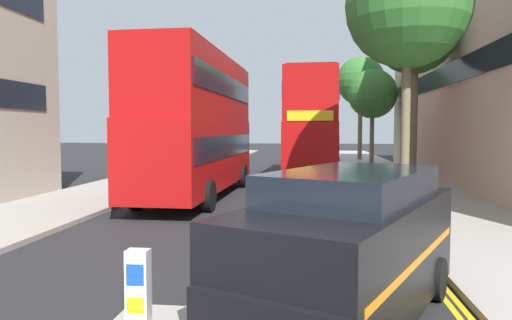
{
  "coord_description": "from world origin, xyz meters",
  "views": [
    {
      "loc": [
        2.13,
        -2.82,
        2.69
      ],
      "look_at": [
        0.5,
        11.0,
        1.8
      ],
      "focal_mm": 33.38,
      "sensor_mm": 36.0,
      "label": 1
    }
  ],
  "objects_px": {
    "double_decker_bus_away": "(198,121)",
    "double_decker_bus_oncoming": "(315,123)",
    "pedestrian_far": "(405,160)",
    "keep_left_bollard": "(138,298)",
    "taxi_minivan": "(347,246)"
  },
  "relations": [
    {
      "from": "keep_left_bollard",
      "to": "pedestrian_far",
      "type": "xyz_separation_m",
      "value": [
        7.31,
        21.88,
        0.38
      ]
    },
    {
      "from": "double_decker_bus_away",
      "to": "pedestrian_far",
      "type": "relative_size",
      "value": 6.7
    },
    {
      "from": "double_decker_bus_away",
      "to": "pedestrian_far",
      "type": "height_order",
      "value": "double_decker_bus_away"
    },
    {
      "from": "keep_left_bollard",
      "to": "double_decker_bus_away",
      "type": "height_order",
      "value": "double_decker_bus_away"
    },
    {
      "from": "double_decker_bus_oncoming",
      "to": "pedestrian_far",
      "type": "xyz_separation_m",
      "value": [
        5.04,
        1.42,
        -2.04
      ]
    },
    {
      "from": "keep_left_bollard",
      "to": "double_decker_bus_oncoming",
      "type": "height_order",
      "value": "double_decker_bus_oncoming"
    },
    {
      "from": "double_decker_bus_oncoming",
      "to": "pedestrian_far",
      "type": "distance_m",
      "value": 5.62
    },
    {
      "from": "keep_left_bollard",
      "to": "double_decker_bus_oncoming",
      "type": "bearing_deg",
      "value": 83.67
    },
    {
      "from": "double_decker_bus_oncoming",
      "to": "keep_left_bollard",
      "type": "bearing_deg",
      "value": -96.33
    },
    {
      "from": "double_decker_bus_oncoming",
      "to": "taxi_minivan",
      "type": "xyz_separation_m",
      "value": [
        0.35,
        -19.42,
        -1.96
      ]
    },
    {
      "from": "double_decker_bus_away",
      "to": "pedestrian_far",
      "type": "bearing_deg",
      "value": 42.63
    },
    {
      "from": "double_decker_bus_away",
      "to": "double_decker_bus_oncoming",
      "type": "bearing_deg",
      "value": 58.2
    },
    {
      "from": "double_decker_bus_away",
      "to": "double_decker_bus_oncoming",
      "type": "xyz_separation_m",
      "value": [
        4.66,
        7.51,
        0.0
      ]
    },
    {
      "from": "double_decker_bus_oncoming",
      "to": "pedestrian_far",
      "type": "relative_size",
      "value": 6.73
    },
    {
      "from": "pedestrian_far",
      "to": "double_decker_bus_away",
      "type": "bearing_deg",
      "value": -137.37
    }
  ]
}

